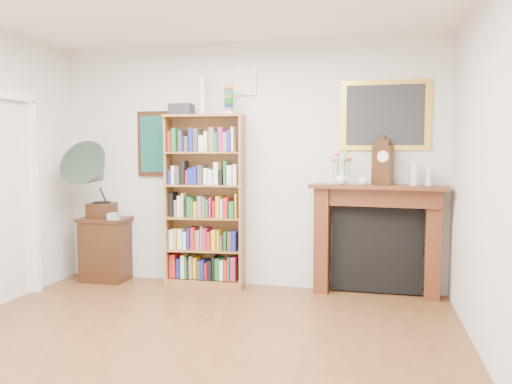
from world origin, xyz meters
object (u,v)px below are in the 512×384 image
side_cabinet (105,249)px  bottle_right (429,176)px  bookshelf (205,191)px  cd_stack (114,216)px  gramophone (94,175)px  bottle_left (414,174)px  fireplace (377,230)px  flower_vase (341,178)px  mantel_clock (383,163)px  teacup (363,181)px

side_cabinet → bottle_right: 3.81m
bookshelf → cd_stack: bearing=-175.6°
gramophone → bottle_right: (3.77, 0.17, 0.02)m
bookshelf → bottle_right: 2.45m
side_cabinet → gramophone: gramophone is taller
bookshelf → side_cabinet: 1.45m
bottle_left → bottle_right: bearing=5.6°
cd_stack → bottle_right: bottle_right is taller
side_cabinet → gramophone: bearing=-127.7°
fireplace → flower_vase: (-0.38, -0.06, 0.56)m
cd_stack → flower_vase: 2.64m
side_cabinet → bottle_left: bearing=0.1°
bottle_right → side_cabinet: bearing=-178.8°
gramophone → mantel_clock: size_ratio=1.91×
fireplace → gramophone: size_ratio=1.59×
teacup → bottle_right: 0.67m
fireplace → teacup: 0.57m
gramophone → flower_vase: gramophone is taller
bottle_left → bottle_right: 0.15m
side_cabinet → gramophone: (-0.07, -0.09, 0.90)m
gramophone → teacup: gramophone is taller
flower_vase → bottle_left: bottle_left is taller
bottle_left → gramophone: bearing=-177.6°
flower_vase → teacup: bearing=-15.3°
fireplace → gramophone: 3.31m
side_cabinet → teacup: (3.03, -0.01, 0.86)m
cd_stack → bottle_left: (3.35, 0.21, 0.52)m
bookshelf → mantel_clock: (1.98, 0.05, 0.33)m
side_cabinet → bottle_right: (3.70, 0.07, 0.92)m
bookshelf → gramophone: size_ratio=2.48×
mantel_clock → teacup: (-0.20, -0.10, -0.19)m
side_cabinet → flower_vase: bearing=0.3°
fireplace → bottle_right: 0.79m
fireplace → mantel_clock: mantel_clock is taller
bottle_left → side_cabinet: bearing=-179.0°
gramophone → mantel_clock: (3.30, 0.19, 0.15)m
flower_vase → bottle_right: bearing=1.0°
side_cabinet → bottle_right: bottle_right is taller
gramophone → teacup: size_ratio=9.44×
bottle_left → cd_stack: bearing=-176.4°
cd_stack → teacup: size_ratio=1.23×
fireplace → teacup: size_ratio=14.96×
gramophone → bottle_left: (3.62, 0.15, 0.04)m
side_cabinet → bottle_right: size_ratio=3.84×
side_cabinet → mantel_clock: (3.23, 0.10, 1.05)m
cd_stack → bottle_right: (3.49, 0.22, 0.50)m
side_cabinet → teacup: teacup is taller
cd_stack → bottle_right: bearing=3.7°
cd_stack → teacup: 2.86m
gramophone → bottle_right: size_ratio=4.58×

